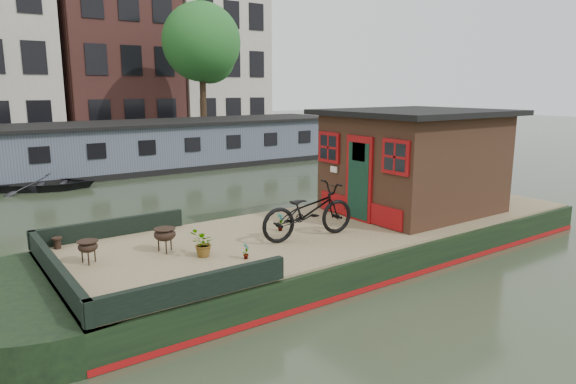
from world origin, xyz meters
TOP-DOWN VIEW (x-y plane):
  - ground at (0.00, 0.00)m, footprint 120.00×120.00m
  - houseboat_hull at (-1.33, 0.00)m, footprint 14.01×4.02m
  - houseboat_deck at (0.00, 0.00)m, footprint 11.80×3.80m
  - bow_bulwark at (-5.07, 0.00)m, footprint 3.00×4.00m
  - cabin at (2.19, 0.00)m, footprint 4.00×3.50m
  - bicycle at (-1.32, -0.42)m, footprint 2.11×0.89m
  - potted_plant_a at (-1.50, 0.30)m, footprint 0.25×0.23m
  - potted_plant_c at (-3.55, -0.29)m, footprint 0.57×0.56m
  - potted_plant_e at (-3.00, -0.83)m, footprint 0.19×0.19m
  - brazier_front at (-3.98, 0.37)m, footprint 0.43×0.43m
  - brazier_rear at (-5.29, 0.52)m, footprint 0.45×0.45m
  - bollard_port at (-5.54, 1.70)m, footprint 0.19×0.19m
  - bollard_stbd at (-3.58, -1.70)m, footprint 0.15×0.15m
  - dinghy at (-3.94, 11.50)m, footprint 3.91×3.40m
  - far_houseboat at (0.00, 14.00)m, footprint 20.40×4.40m
  - quay at (0.00, 20.50)m, footprint 60.00×6.00m
  - townhouse_row at (0.15, 27.50)m, footprint 27.25×8.00m
  - tree_right at (6.14, 19.07)m, footprint 4.40×4.40m

SIDE VIEW (x-z plane):
  - ground at x=0.00m, z-range 0.00..0.00m
  - houseboat_hull at x=-1.33m, z-range -0.03..0.57m
  - dinghy at x=-3.94m, z-range 0.00..0.68m
  - quay at x=0.00m, z-range 0.00..0.90m
  - houseboat_deck at x=0.00m, z-range 0.60..0.65m
  - bollard_stbd at x=-3.58m, z-range 0.65..0.82m
  - bollard_port at x=-5.54m, z-range 0.65..0.86m
  - potted_plant_e at x=-3.00m, z-range 0.65..0.95m
  - bow_bulwark at x=-5.07m, z-range 0.65..1.00m
  - potted_plant_a at x=-1.50m, z-range 0.65..1.04m
  - brazier_rear at x=-5.29m, z-range 0.65..1.05m
  - brazier_front at x=-3.98m, z-range 0.65..1.09m
  - potted_plant_c at x=-3.55m, z-range 0.65..1.13m
  - far_houseboat at x=0.00m, z-range -0.09..2.02m
  - bicycle at x=-1.32m, z-range 0.65..1.73m
  - cabin at x=2.19m, z-range 0.67..3.09m
  - tree_right at x=6.14m, z-range 2.19..9.59m
  - townhouse_row at x=0.15m, z-range -0.35..16.15m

